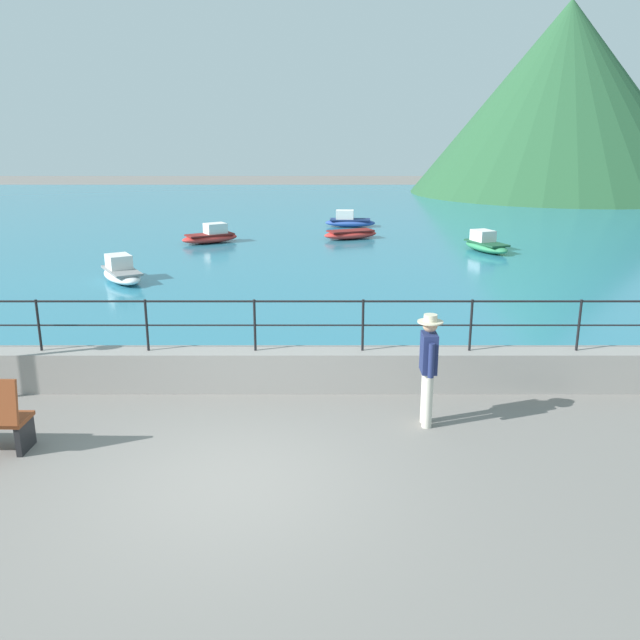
{
  "coord_description": "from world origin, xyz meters",
  "views": [
    {
      "loc": [
        1.11,
        -7.61,
        4.33
      ],
      "look_at": [
        1.07,
        3.7,
        1.1
      ],
      "focal_mm": 37.23,
      "sensor_mm": 36.0,
      "label": 1
    }
  ],
  "objects_px": {
    "person_walking": "(431,364)",
    "boat_2": "(124,272)",
    "boat_5": "(352,221)",
    "boat_0": "(214,236)",
    "boat_4": "(488,244)",
    "boat_1": "(353,234)"
  },
  "relations": [
    {
      "from": "person_walking",
      "to": "boat_2",
      "type": "bearing_deg",
      "value": 127.31
    },
    {
      "from": "person_walking",
      "to": "boat_5",
      "type": "distance_m",
      "value": 21.38
    },
    {
      "from": "boat_0",
      "to": "boat_4",
      "type": "relative_size",
      "value": 0.98
    },
    {
      "from": "person_walking",
      "to": "boat_2",
      "type": "height_order",
      "value": "person_walking"
    },
    {
      "from": "boat_0",
      "to": "boat_1",
      "type": "distance_m",
      "value": 5.66
    },
    {
      "from": "boat_0",
      "to": "boat_2",
      "type": "distance_m",
      "value": 7.16
    },
    {
      "from": "boat_4",
      "to": "boat_2",
      "type": "bearing_deg",
      "value": -157.22
    },
    {
      "from": "boat_0",
      "to": "boat_2",
      "type": "xyz_separation_m",
      "value": [
        -1.53,
        -6.99,
        0.0
      ]
    },
    {
      "from": "person_walking",
      "to": "boat_5",
      "type": "height_order",
      "value": "person_walking"
    },
    {
      "from": "boat_0",
      "to": "boat_4",
      "type": "distance_m",
      "value": 10.59
    },
    {
      "from": "boat_1",
      "to": "boat_2",
      "type": "xyz_separation_m",
      "value": [
        -7.11,
        -7.97,
        0.07
      ]
    },
    {
      "from": "person_walking",
      "to": "boat_0",
      "type": "bearing_deg",
      "value": 109.47
    },
    {
      "from": "boat_0",
      "to": "boat_2",
      "type": "bearing_deg",
      "value": -102.36
    },
    {
      "from": "boat_1",
      "to": "boat_5",
      "type": "bearing_deg",
      "value": 88.49
    },
    {
      "from": "boat_2",
      "to": "boat_5",
      "type": "xyz_separation_m",
      "value": [
        7.2,
        11.56,
        0.0
      ]
    },
    {
      "from": "boat_5",
      "to": "boat_2",
      "type": "bearing_deg",
      "value": -121.93
    },
    {
      "from": "person_walking",
      "to": "boat_4",
      "type": "xyz_separation_m",
      "value": [
        4.47,
        14.82,
        -0.65
      ]
    },
    {
      "from": "person_walking",
      "to": "boat_5",
      "type": "xyz_separation_m",
      "value": [
        -0.27,
        21.36,
        -0.65
      ]
    },
    {
      "from": "boat_2",
      "to": "boat_5",
      "type": "height_order",
      "value": "same"
    },
    {
      "from": "boat_4",
      "to": "person_walking",
      "type": "bearing_deg",
      "value": -106.77
    },
    {
      "from": "person_walking",
      "to": "boat_1",
      "type": "bearing_deg",
      "value": 91.18
    },
    {
      "from": "boat_1",
      "to": "person_walking",
      "type": "bearing_deg",
      "value": -88.82
    }
  ]
}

